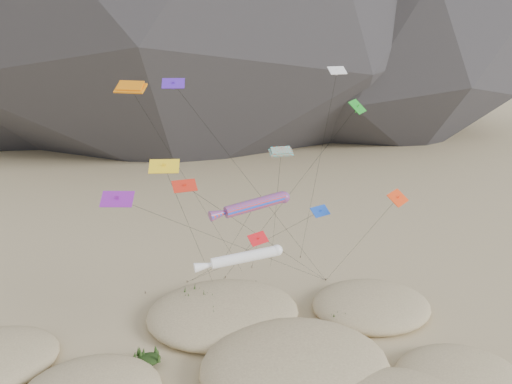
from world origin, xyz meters
TOP-DOWN VIEW (x-y plane):
  - dune_grass at (-1.54, 3.75)m, footprint 43.66×29.01m
  - kite_stakes at (2.15, 22.27)m, footprint 20.84×6.55m
  - rainbow_tube_kite at (1.35, 9.94)m, footprint 7.48×17.28m
  - white_tube_kite at (-0.19, 6.98)m, footprint 7.55×16.83m
  - orange_parafoil at (-8.25, 14.57)m, footprint 12.58×10.72m
  - multi_parafoil at (4.33, 12.07)m, footprint 3.24×13.34m
  - delta_kites at (2.12, 10.40)m, footprint 26.20×19.60m

SIDE VIEW (x-z plane):
  - kite_stakes at x=2.15m, z-range 0.00..0.30m
  - dune_grass at x=-1.54m, z-range 0.08..1.64m
  - white_tube_kite at x=-0.19m, z-range 4.70..15.61m
  - rainbow_tube_kite at x=1.35m, z-range 6.39..20.87m
  - delta_kites at x=2.12m, z-range 4.23..28.82m
  - multi_parafoil at x=4.33m, z-range 8.44..26.63m
  - orange_parafoil at x=-8.25m, z-range 11.19..35.10m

